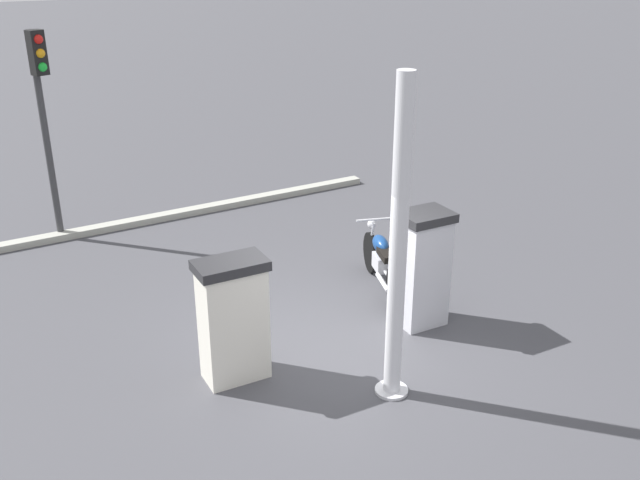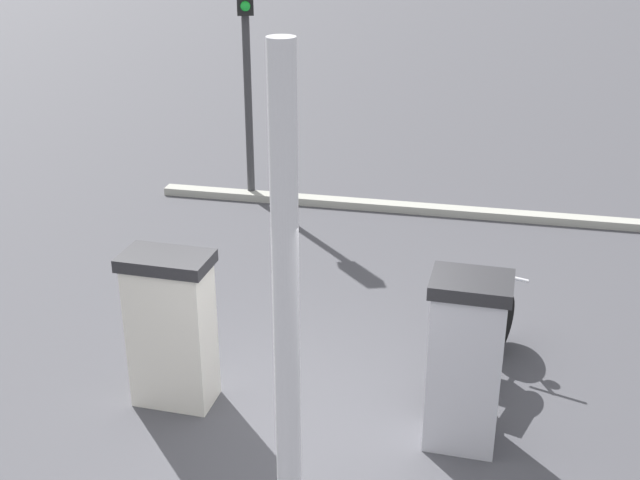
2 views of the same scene
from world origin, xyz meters
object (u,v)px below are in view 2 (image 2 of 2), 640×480
object	(u,v)px
fuel_pump_far	(171,328)
canopy_support_pole	(286,310)
motorcycle_near_pump	(482,336)
fuel_pump_near	(466,361)
roadside_traffic_light	(246,44)

from	to	relation	value
fuel_pump_far	canopy_support_pole	xyz separation A→B (m)	(-1.21, -1.51, 1.03)
fuel_pump_far	motorcycle_near_pump	world-z (taller)	fuel_pump_far
fuel_pump_near	roadside_traffic_light	world-z (taller)	roadside_traffic_light
motorcycle_near_pump	canopy_support_pole	distance (m)	3.05
roadside_traffic_light	canopy_support_pole	distance (m)	7.28
fuel_pump_far	motorcycle_near_pump	xyz separation A→B (m)	(1.14, -2.90, -0.33)
fuel_pump_near	canopy_support_pole	size ratio (longest dim) A/B	0.44
fuel_pump_far	roadside_traffic_light	xyz separation A→B (m)	(5.58, 1.04, 1.70)
fuel_pump_far	canopy_support_pole	size ratio (longest dim) A/B	0.41
fuel_pump_far	canopy_support_pole	bearing A→B (deg)	-128.79
fuel_pump_near	fuel_pump_far	size ratio (longest dim) A/B	1.05
fuel_pump_near	canopy_support_pole	bearing A→B (deg)	133.19
motorcycle_near_pump	fuel_pump_far	bearing A→B (deg)	111.49
fuel_pump_near	motorcycle_near_pump	world-z (taller)	fuel_pump_near
roadside_traffic_light	fuel_pump_near	bearing A→B (deg)	-145.53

